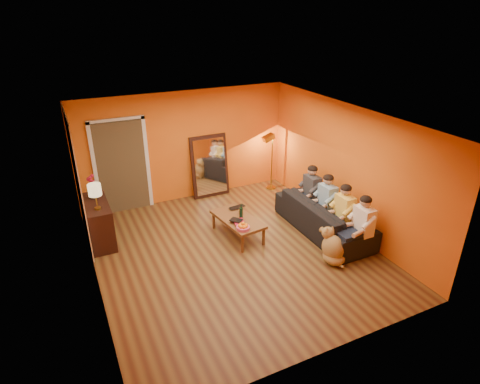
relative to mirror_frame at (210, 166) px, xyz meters
name	(u,v)px	position (x,y,z in m)	size (l,w,h in m)	color
room_shell	(226,183)	(-0.55, -2.26, 0.54)	(5.00, 5.50, 2.60)	brown
white_accent	(77,180)	(-3.04, -0.88, 0.54)	(0.02, 1.90, 2.58)	white
doorway_recess	(121,165)	(-2.05, 0.20, 0.29)	(1.06, 0.30, 2.10)	#3F2D19
door_jamb_left	(95,171)	(-2.62, 0.08, 0.29)	(0.08, 0.06, 2.20)	white
door_jamb_right	(147,163)	(-1.48, 0.08, 0.29)	(0.08, 0.06, 2.20)	white
door_header	(116,120)	(-2.05, 0.08, 1.36)	(1.22, 0.06, 0.08)	white
mirror_frame	(210,166)	(0.00, 0.00, 0.00)	(0.92, 0.06, 1.52)	#321710
mirror_glass	(210,167)	(0.00, -0.04, 0.00)	(0.78, 0.02, 1.36)	white
sideboard	(99,222)	(-2.79, -1.08, -0.34)	(0.44, 1.18, 0.85)	#321710
table_lamp	(96,197)	(-2.79, -1.38, 0.34)	(0.24, 0.24, 0.51)	beige
sofa	(323,216)	(1.45, -2.69, -0.41)	(0.93, 2.38, 0.70)	black
coffee_table	(238,227)	(-0.24, -2.11, -0.55)	(0.62, 1.22, 0.42)	brown
floor_lamp	(272,162)	(1.55, -0.33, -0.04)	(0.30, 0.24, 1.44)	#AE9533
dog	(333,245)	(0.94, -3.68, -0.41)	(0.38, 0.59, 0.69)	#A57C4A
person_far_left	(363,226)	(1.58, -3.69, -0.15)	(0.70, 0.44, 1.22)	white
person_mid_left	(344,213)	(1.58, -3.14, -0.15)	(0.70, 0.44, 1.22)	#F5D051
person_mid_right	(327,202)	(1.58, -2.59, -0.15)	(0.70, 0.44, 1.22)	#80A6C6
person_far_right	(312,192)	(1.58, -2.04, -0.15)	(0.70, 0.44, 1.22)	#37373C
fruit_bowl	(243,226)	(-0.34, -2.56, -0.26)	(0.26, 0.26, 0.16)	#CE4871
wine_bottle	(241,212)	(-0.19, -2.16, -0.18)	(0.07, 0.07, 0.31)	black
tumbler	(241,212)	(-0.12, -1.99, -0.29)	(0.10, 0.10, 0.09)	#B27F3F
laptop	(238,208)	(-0.06, -1.76, -0.33)	(0.36, 0.23, 0.03)	black
book_lower	(234,224)	(-0.42, -2.31, -0.33)	(0.19, 0.26, 0.02)	#321710
book_mid	(234,222)	(-0.41, -2.30, -0.31)	(0.20, 0.27, 0.02)	#A7132B
book_upper	(234,222)	(-0.42, -2.32, -0.28)	(0.17, 0.23, 0.02)	black
vase	(93,193)	(-2.79, -0.83, 0.19)	(0.19, 0.19, 0.20)	#321710
flowers	(91,180)	(-2.79, -0.83, 0.47)	(0.17, 0.17, 0.51)	#A7132B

